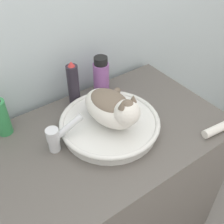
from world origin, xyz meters
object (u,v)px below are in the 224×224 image
Objects in this scene: faucet at (57,136)px; hairspray_can_black at (73,85)px; cat at (112,107)px; cream_tube at (220,128)px; mouthwash_bottle at (101,76)px; spray_bottle_trigger at (1,117)px.

faucet is 0.28m from hairspray_can_black.
hairspray_can_black is at bearing -177.80° from cat.
mouthwash_bottle is at bearing 115.55° from cream_tube.
cat is 0.27m from mouthwash_bottle.
spray_bottle_trigger is at bearing 130.98° from faucet.
mouthwash_bottle is at bearing 149.96° from cat.
faucet is at bearing 152.56° from cream_tube.
mouthwash_bottle is 0.86× the size of hairspray_can_black.
mouthwash_bottle is (0.11, 0.25, -0.03)m from cat.
cat is at bearing -3.50° from faucet.
cat is 1.52× the size of mouthwash_bottle.
mouthwash_bottle is 0.56m from cream_tube.
mouthwash_bottle is at bearing -0.00° from spray_bottle_trigger.
cat is 1.59× the size of spray_bottle_trigger.
faucet is 0.39m from mouthwash_bottle.
mouthwash_bottle is 1.13× the size of cream_tube.
faucet is 0.84× the size of spray_bottle_trigger.
cat is 0.43m from spray_bottle_trigger.
mouthwash_bottle reaches higher than spray_bottle_trigger.
faucet is at bearing -106.04° from cat.
cat is 0.25m from hairspray_can_black.
cat is 0.45m from cream_tube.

